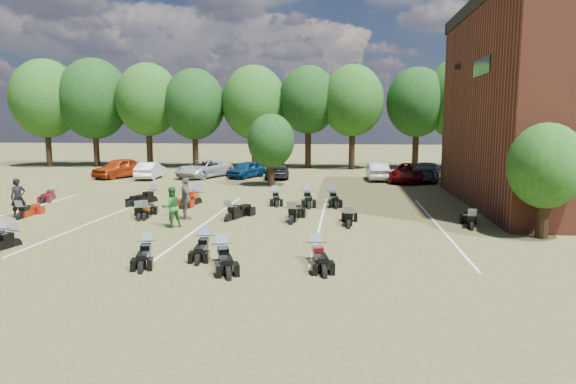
# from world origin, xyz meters

# --- Properties ---
(ground) EXTENTS (160.00, 160.00, 0.00)m
(ground) POSITION_xyz_m (0.00, 0.00, 0.00)
(ground) COLOR brown
(ground) RESTS_ON ground
(car_0) EXTENTS (3.41, 4.87, 1.54)m
(car_0) POSITION_xyz_m (-14.57, 19.28, 0.77)
(car_0) COLOR #942D0D
(car_0) RESTS_ON ground
(car_1) EXTENTS (1.68, 4.03, 1.30)m
(car_1) POSITION_xyz_m (-11.88, 18.80, 0.65)
(car_1) COLOR silver
(car_1) RESTS_ON ground
(car_2) EXTENTS (4.20, 5.64, 1.42)m
(car_2) POSITION_xyz_m (-8.02, 20.13, 0.71)
(car_2) COLOR #9A9EA2
(car_2) RESTS_ON ground
(car_3) EXTENTS (2.41, 4.73, 1.31)m
(car_3) POSITION_xyz_m (-2.22, 20.28, 0.66)
(car_3) COLOR black
(car_3) RESTS_ON ground
(car_4) EXTENTS (2.97, 4.11, 1.30)m
(car_4) POSITION_xyz_m (-4.67, 20.39, 0.65)
(car_4) COLOR #0B2B50
(car_4) RESTS_ON ground
(car_5) EXTENTS (1.60, 4.14, 1.34)m
(car_5) POSITION_xyz_m (5.45, 19.87, 0.67)
(car_5) COLOR #BAB9B5
(car_5) RESTS_ON ground
(car_6) EXTENTS (3.31, 5.29, 1.36)m
(car_6) POSITION_xyz_m (7.61, 18.82, 0.68)
(car_6) COLOR #510405
(car_6) RESTS_ON ground
(car_7) EXTENTS (3.28, 5.27, 1.42)m
(car_7) POSITION_xyz_m (9.06, 19.46, 0.71)
(car_7) COLOR #35363A
(car_7) RESTS_ON ground
(person_black) EXTENTS (0.77, 0.77, 1.80)m
(person_black) POSITION_xyz_m (-11.95, 2.79, 0.90)
(person_black) COLOR black
(person_black) RESTS_ON ground
(person_green) EXTENTS (1.06, 1.03, 1.72)m
(person_green) POSITION_xyz_m (-4.16, 1.37, 0.86)
(person_green) COLOR #256124
(person_green) RESTS_ON ground
(person_grey) EXTENTS (0.93, 1.20, 1.90)m
(person_grey) POSITION_xyz_m (-4.09, 3.13, 0.95)
(person_grey) COLOR #5C594F
(person_grey) RESTS_ON ground
(motorcycle_0) EXTENTS (1.30, 2.35, 1.25)m
(motorcycle_0) POSITION_xyz_m (-9.12, -2.41, 0.00)
(motorcycle_0) COLOR black
(motorcycle_0) RESTS_ON ground
(motorcycle_1) EXTENTS (1.14, 2.19, 1.17)m
(motorcycle_1) POSITION_xyz_m (-8.62, -2.47, 0.00)
(motorcycle_1) COLOR black
(motorcycle_1) RESTS_ON ground
(motorcycle_2) EXTENTS (1.19, 2.20, 1.17)m
(motorcycle_2) POSITION_xyz_m (-3.30, -3.50, 0.00)
(motorcycle_2) COLOR black
(motorcycle_2) RESTS_ON ground
(motorcycle_3) EXTENTS (1.42, 2.35, 1.25)m
(motorcycle_3) POSITION_xyz_m (-0.76, -3.75, 0.00)
(motorcycle_3) COLOR black
(motorcycle_3) RESTS_ON ground
(motorcycle_4) EXTENTS (0.90, 2.14, 1.16)m
(motorcycle_4) POSITION_xyz_m (-1.66, -2.47, 0.00)
(motorcycle_4) COLOR black
(motorcycle_4) RESTS_ON ground
(motorcycle_5) EXTENTS (1.12, 2.30, 1.23)m
(motorcycle_5) POSITION_xyz_m (2.16, -3.22, 0.00)
(motorcycle_5) COLOR black
(motorcycle_5) RESTS_ON ground
(motorcycle_7) EXTENTS (0.82, 2.18, 1.19)m
(motorcycle_7) POSITION_xyz_m (-11.62, 2.40, 0.00)
(motorcycle_7) COLOR maroon
(motorcycle_7) RESTS_ON ground
(motorcycle_8) EXTENTS (1.15, 2.37, 1.27)m
(motorcycle_8) POSITION_xyz_m (-5.92, 2.82, 0.00)
(motorcycle_8) COLOR black
(motorcycle_8) RESTS_ON ground
(motorcycle_9) EXTENTS (1.33, 2.35, 1.25)m
(motorcycle_9) POSITION_xyz_m (-6.12, 2.67, 0.00)
(motorcycle_9) COLOR black
(motorcycle_9) RESTS_ON ground
(motorcycle_10) EXTENTS (1.53, 2.54, 1.35)m
(motorcycle_10) POSITION_xyz_m (-2.07, 3.01, 0.00)
(motorcycle_10) COLOR black
(motorcycle_10) RESTS_ON ground
(motorcycle_11) EXTENTS (0.99, 2.58, 1.41)m
(motorcycle_11) POSITION_xyz_m (0.76, 2.69, 0.00)
(motorcycle_11) COLOR black
(motorcycle_11) RESTS_ON ground
(motorcycle_12) EXTENTS (0.81, 2.36, 1.31)m
(motorcycle_12) POSITION_xyz_m (3.22, 2.13, 0.00)
(motorcycle_12) COLOR black
(motorcycle_12) RESTS_ON ground
(motorcycle_13) EXTENTS (0.96, 2.25, 1.22)m
(motorcycle_13) POSITION_xyz_m (8.22, 2.30, 0.00)
(motorcycle_13) COLOR black
(motorcycle_13) RESTS_ON ground
(motorcycle_14) EXTENTS (1.14, 2.23, 1.19)m
(motorcycle_14) POSITION_xyz_m (-13.54, 8.21, 0.00)
(motorcycle_14) COLOR #470A13
(motorcycle_14) RESTS_ON ground
(motorcycle_15) EXTENTS (0.94, 2.56, 1.40)m
(motorcycle_15) POSITION_xyz_m (-5.02, 7.83, 0.00)
(motorcycle_15) COLOR maroon
(motorcycle_15) RESTS_ON ground
(motorcycle_16) EXTENTS (1.49, 2.55, 1.35)m
(motorcycle_16) POSITION_xyz_m (-7.47, 7.82, 0.00)
(motorcycle_16) COLOR black
(motorcycle_16) RESTS_ON ground
(motorcycle_17) EXTENTS (1.17, 2.34, 1.25)m
(motorcycle_17) POSITION_xyz_m (-4.83, 7.58, 0.00)
(motorcycle_17) COLOR black
(motorcycle_17) RESTS_ON ground
(motorcycle_18) EXTENTS (1.11, 2.56, 1.38)m
(motorcycle_18) POSITION_xyz_m (0.98, 8.42, 0.00)
(motorcycle_18) COLOR black
(motorcycle_18) RESTS_ON ground
(motorcycle_19) EXTENTS (1.09, 2.31, 1.24)m
(motorcycle_19) POSITION_xyz_m (-0.76, 8.55, 0.00)
(motorcycle_19) COLOR black
(motorcycle_19) RESTS_ON ground
(motorcycle_20) EXTENTS (1.07, 2.48, 1.34)m
(motorcycle_20) POSITION_xyz_m (2.35, 8.62, 0.00)
(motorcycle_20) COLOR black
(motorcycle_20) RESTS_ON ground
(tree_line) EXTENTS (56.00, 6.00, 9.79)m
(tree_line) POSITION_xyz_m (-1.00, 29.00, 6.31)
(tree_line) COLOR black
(tree_line) RESTS_ON ground
(young_tree_near_building) EXTENTS (2.80, 2.80, 4.16)m
(young_tree_near_building) POSITION_xyz_m (10.50, 1.00, 2.75)
(young_tree_near_building) COLOR black
(young_tree_near_building) RESTS_ON ground
(young_tree_midfield) EXTENTS (3.20, 3.20, 4.70)m
(young_tree_midfield) POSITION_xyz_m (-2.00, 15.50, 3.09)
(young_tree_midfield) COLOR black
(young_tree_midfield) RESTS_ON ground
(parking_lines) EXTENTS (20.10, 14.00, 0.01)m
(parking_lines) POSITION_xyz_m (-3.00, 3.00, 0.01)
(parking_lines) COLOR silver
(parking_lines) RESTS_ON ground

